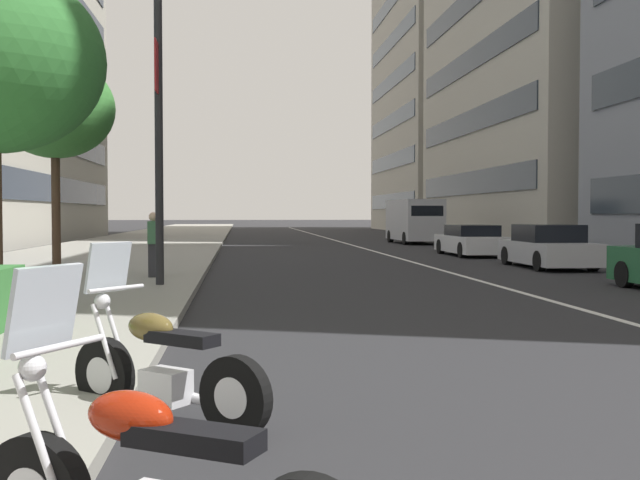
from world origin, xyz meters
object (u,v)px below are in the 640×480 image
at_px(street_lamp_with_banners, 172,73).
at_px(street_tree_mid_sidewalk, 55,109).
at_px(car_approaching_light, 471,241).
at_px(pedestrian_on_plaza, 153,244).
at_px(car_lead_in_lane, 548,248).
at_px(motorcycle_far_end_row, 162,369).
at_px(delivery_van_ahead, 414,220).

xyz_separation_m(street_lamp_with_banners, street_tree_mid_sidewalk, (2.90, 3.19, -0.43)).
height_order(car_approaching_light, street_lamp_with_banners, street_lamp_with_banners).
bearing_deg(pedestrian_on_plaza, street_tree_mid_sidewalk, 158.94).
distance_m(car_lead_in_lane, car_approaching_light, 6.85).
distance_m(car_approaching_light, street_tree_mid_sidewalk, 17.56).
distance_m(motorcycle_far_end_row, delivery_van_ahead, 37.33).
relative_size(car_approaching_light, street_lamp_with_banners, 0.60).
bearing_deg(car_approaching_light, car_lead_in_lane, -177.32).
height_order(motorcycle_far_end_row, car_lead_in_lane, motorcycle_far_end_row).
distance_m(car_approaching_light, delivery_van_ahead, 12.51).
xyz_separation_m(car_lead_in_lane, pedestrian_on_plaza, (-3.88, 11.83, 0.32)).
height_order(delivery_van_ahead, pedestrian_on_plaza, delivery_van_ahead).
bearing_deg(street_tree_mid_sidewalk, pedestrian_on_plaza, -108.34).
relative_size(car_approaching_light, street_tree_mid_sidewalk, 0.84).
bearing_deg(car_approaching_light, delivery_van_ahead, -3.03).
bearing_deg(car_lead_in_lane, motorcycle_far_end_row, 149.24).
relative_size(motorcycle_far_end_row, delivery_van_ahead, 0.30).
bearing_deg(car_approaching_light, street_lamp_with_banners, 139.58).
height_order(car_lead_in_lane, street_lamp_with_banners, street_lamp_with_banners).
bearing_deg(motorcycle_far_end_row, street_lamp_with_banners, -46.62).
relative_size(delivery_van_ahead, street_lamp_with_banners, 0.73).
bearing_deg(car_approaching_light, street_tree_mid_sidewalk, 125.03).
height_order(street_lamp_with_banners, street_tree_mid_sidewalk, street_lamp_with_banners).
relative_size(delivery_van_ahead, pedestrian_on_plaza, 3.51).
xyz_separation_m(delivery_van_ahead, street_lamp_with_banners, (-25.26, 11.44, 3.47)).
bearing_deg(street_lamp_with_banners, pedestrian_on_plaza, 17.78).
height_order(car_approaching_light, street_tree_mid_sidewalk, street_tree_mid_sidewalk).
bearing_deg(delivery_van_ahead, car_lead_in_lane, 177.99).
relative_size(car_lead_in_lane, street_tree_mid_sidewalk, 0.80).
xyz_separation_m(motorcycle_far_end_row, delivery_van_ahead, (35.78, -10.62, 0.90)).
bearing_deg(pedestrian_on_plaza, street_lamp_with_banners, -74.94).
bearing_deg(street_lamp_with_banners, car_approaching_light, -40.24).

